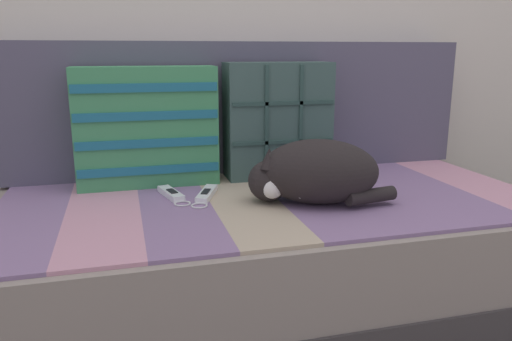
# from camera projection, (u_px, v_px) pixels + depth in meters

# --- Properties ---
(ground_plane) EXTENTS (14.00, 14.00, 0.00)m
(ground_plane) POSITION_uv_depth(u_px,v_px,m) (281.00, 330.00, 1.54)
(ground_plane) COLOR #564C47
(couch) EXTENTS (1.71, 0.89, 0.41)m
(couch) POSITION_uv_depth(u_px,v_px,m) (272.00, 257.00, 1.59)
(couch) COLOR #3D3838
(couch) RESTS_ON ground_plane
(sofa_backrest) EXTENTS (1.68, 0.14, 0.47)m
(sofa_backrest) POSITION_uv_depth(u_px,v_px,m) (243.00, 107.00, 1.84)
(sofa_backrest) COLOR #514C60
(sofa_backrest) RESTS_ON couch
(throw_pillow_quilted) EXTENTS (0.37, 0.14, 0.40)m
(throw_pillow_quilted) POSITION_uv_depth(u_px,v_px,m) (278.00, 120.00, 1.74)
(throw_pillow_quilted) COLOR #38514C
(throw_pillow_quilted) RESTS_ON couch
(throw_pillow_striped) EXTENTS (0.45, 0.14, 0.39)m
(throw_pillow_striped) POSITION_uv_depth(u_px,v_px,m) (147.00, 127.00, 1.62)
(throw_pillow_striped) COLOR #3D8956
(throw_pillow_striped) RESTS_ON couch
(sleeping_cat) EXTENTS (0.41, 0.31, 0.19)m
(sleeping_cat) POSITION_uv_depth(u_px,v_px,m) (312.00, 173.00, 1.44)
(sleeping_cat) COLOR black
(sleeping_cat) RESTS_ON couch
(game_remote_near) EXTENTS (0.09, 0.20, 0.02)m
(game_remote_near) POSITION_uv_depth(u_px,v_px,m) (172.00, 194.00, 1.52)
(game_remote_near) COLOR white
(game_remote_near) RESTS_ON couch
(game_remote_far) EXTENTS (0.12, 0.21, 0.02)m
(game_remote_far) POSITION_uv_depth(u_px,v_px,m) (206.00, 194.00, 1.51)
(game_remote_far) COLOR white
(game_remote_far) RESTS_ON couch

